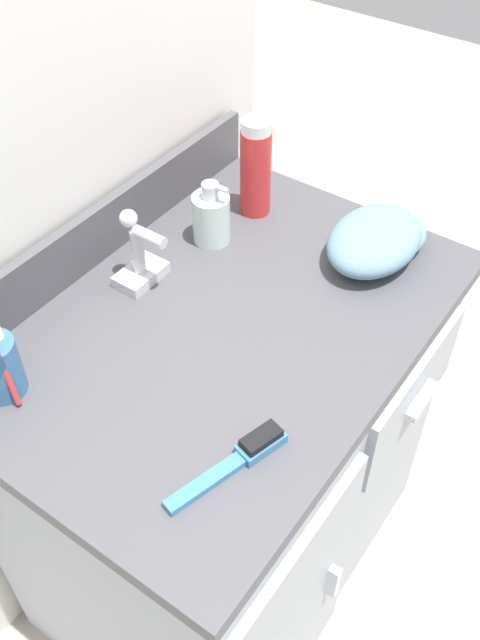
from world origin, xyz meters
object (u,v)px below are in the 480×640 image
at_px(shaving_cream_can, 256,168).
at_px(hairbrush, 242,456).
at_px(hand_towel, 379,239).
at_px(soap_dispenser, 211,217).

height_order(shaving_cream_can, hairbrush, shaving_cream_can).
distance_m(shaving_cream_can, hairbrush, 0.57).
xyz_separation_m(shaving_cream_can, hairbrush, (-0.48, -0.31, -0.08)).
xyz_separation_m(hairbrush, hand_towel, (0.49, 0.06, 0.02)).
distance_m(hairbrush, hand_towel, 0.50).
xyz_separation_m(soap_dispenser, shaving_cream_can, (0.12, -0.01, 0.04)).
bearing_deg(soap_dispenser, shaving_cream_can, -6.65).
distance_m(soap_dispenser, shaving_cream_can, 0.13).
bearing_deg(hand_towel, shaving_cream_can, 93.70).
height_order(soap_dispenser, hairbrush, soap_dispenser).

